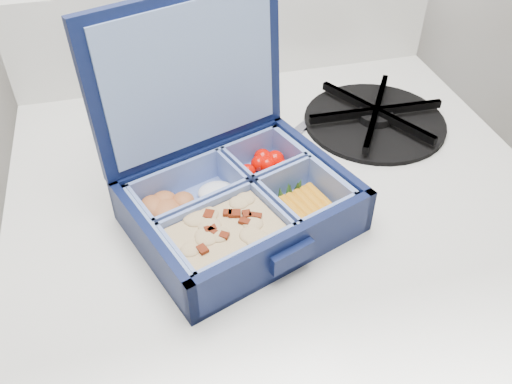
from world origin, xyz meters
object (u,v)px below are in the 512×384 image
object	(u,v)px
burner_grate	(376,115)
stove	(269,382)
bento_box	(241,206)
fork	(304,126)

from	to	relation	value
burner_grate	stove	bearing A→B (deg)	-153.20
bento_box	burner_grate	size ratio (longest dim) A/B	1.16
stove	bento_box	world-z (taller)	bento_box
bento_box	fork	distance (m)	0.21
burner_grate	fork	world-z (taller)	burner_grate
bento_box	burner_grate	distance (m)	0.28
stove	burner_grate	xyz separation A→B (m)	(0.17, 0.09, 0.50)
bento_box	fork	size ratio (longest dim) A/B	1.22
bento_box	stove	bearing A→B (deg)	27.53
stove	bento_box	bearing A→B (deg)	-132.47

